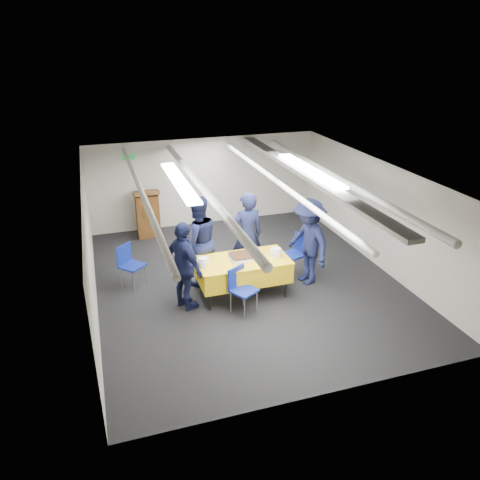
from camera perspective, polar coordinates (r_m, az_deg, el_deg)
The scene contains 14 objects.
ground at distance 9.77m, azimuth 0.82°, elevation -5.04°, with size 7.00×7.00×0.00m, color black.
room_shell at distance 9.43m, azimuth 0.63°, elevation 5.89°, with size 6.00×7.00×2.30m.
serving_table at distance 9.02m, azimuth 0.38°, elevation -3.60°, with size 1.76×0.92×0.77m.
sheet_cake at distance 8.95m, azimuth 0.44°, elevation -2.00°, with size 0.54×0.42×0.09m.
plate_stack_left at distance 8.66m, azimuth -4.50°, elevation -2.75°, with size 0.22×0.22×0.18m.
plate_stack_right at distance 9.05m, azimuth 4.39°, elevation -1.54°, with size 0.24×0.24×0.16m.
podium at distance 11.93m, azimuth -11.20°, elevation 3.26°, with size 0.62×0.53×1.25m.
chair_near at distance 8.54m, azimuth 0.05°, elevation -5.51°, with size 0.57×0.57×0.87m.
chair_right at distance 9.96m, azimuth 7.00°, elevation -1.20°, with size 0.53×0.53×0.87m.
chair_left at distance 9.66m, azimuth -13.44°, elevation -2.54°, with size 0.59×0.59×0.87m.
sailor_a at distance 9.57m, azimuth 0.84°, elevation 0.53°, with size 0.68×0.44×1.86m, color black.
sailor_b at distance 9.34m, azimuth -5.18°, elevation -0.11°, with size 0.91×0.71×1.88m, color black.
sailor_c at distance 8.54m, azimuth -6.78°, elevation -3.24°, with size 1.00×0.42×1.71m, color black.
sailor_d at distance 9.46m, azimuth 8.30°, elevation -0.23°, with size 1.16×0.67×1.80m, color black.
Camera 1 is at (-2.74, -8.10, 4.71)m, focal length 35.00 mm.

